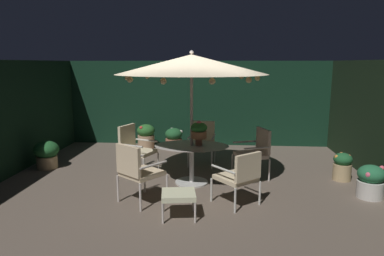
{
  "coord_description": "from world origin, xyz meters",
  "views": [
    {
      "loc": [
        0.63,
        -6.55,
        2.29
      ],
      "look_at": [
        0.1,
        -0.01,
        1.07
      ],
      "focal_mm": 32.58,
      "sensor_mm": 36.0,
      "label": 1
    }
  ],
  "objects_px": {
    "potted_plant_back_center": "(371,181)",
    "potted_plant_right_far": "(47,153)",
    "potted_plant_back_left": "(342,166)",
    "ottoman_footrest": "(179,196)",
    "patio_umbrella": "(192,65)",
    "patio_chair_south": "(203,140)",
    "potted_plant_left_far": "(174,138)",
    "centerpiece_planter": "(199,131)",
    "patio_dining_table": "(192,155)",
    "patio_chair_southeast": "(256,150)",
    "patio_chair_north": "(134,147)",
    "potted_plant_back_right": "(146,136)",
    "patio_chair_northeast": "(137,169)",
    "patio_chair_east": "(240,174)"
  },
  "relations": [
    {
      "from": "patio_chair_northeast",
      "to": "patio_chair_east",
      "type": "height_order",
      "value": "patio_chair_northeast"
    },
    {
      "from": "potted_plant_left_far",
      "to": "patio_umbrella",
      "type": "bearing_deg",
      "value": -75.48
    },
    {
      "from": "centerpiece_planter",
      "to": "ottoman_footrest",
      "type": "distance_m",
      "value": 1.7
    },
    {
      "from": "patio_dining_table",
      "to": "potted_plant_back_left",
      "type": "height_order",
      "value": "patio_dining_table"
    },
    {
      "from": "patio_dining_table",
      "to": "patio_chair_north",
      "type": "distance_m",
      "value": 1.34
    },
    {
      "from": "patio_chair_southeast",
      "to": "potted_plant_right_far",
      "type": "relative_size",
      "value": 1.63
    },
    {
      "from": "patio_chair_northeast",
      "to": "potted_plant_back_right",
      "type": "height_order",
      "value": "patio_chair_northeast"
    },
    {
      "from": "patio_chair_south",
      "to": "patio_chair_southeast",
      "type": "bearing_deg",
      "value": -38.32
    },
    {
      "from": "patio_chair_south",
      "to": "ottoman_footrest",
      "type": "bearing_deg",
      "value": -94.23
    },
    {
      "from": "centerpiece_planter",
      "to": "potted_plant_right_far",
      "type": "distance_m",
      "value": 3.55
    },
    {
      "from": "centerpiece_planter",
      "to": "patio_dining_table",
      "type": "bearing_deg",
      "value": 176.67
    },
    {
      "from": "patio_chair_north",
      "to": "centerpiece_planter",
      "type": "bearing_deg",
      "value": -20.11
    },
    {
      "from": "potted_plant_back_left",
      "to": "patio_umbrella",
      "type": "bearing_deg",
      "value": -172.02
    },
    {
      "from": "potted_plant_back_left",
      "to": "ottoman_footrest",
      "type": "bearing_deg",
      "value": -147.18
    },
    {
      "from": "patio_chair_southeast",
      "to": "potted_plant_back_center",
      "type": "xyz_separation_m",
      "value": [
        1.88,
        -0.94,
        -0.28
      ]
    },
    {
      "from": "patio_dining_table",
      "to": "potted_plant_right_far",
      "type": "height_order",
      "value": "patio_dining_table"
    },
    {
      "from": "centerpiece_planter",
      "to": "patio_chair_east",
      "type": "xyz_separation_m",
      "value": [
        0.73,
        -1.0,
        -0.52
      ]
    },
    {
      "from": "patio_chair_south",
      "to": "potted_plant_right_far",
      "type": "height_order",
      "value": "patio_chair_south"
    },
    {
      "from": "patio_chair_southeast",
      "to": "patio_chair_east",
      "type": "bearing_deg",
      "value": -105.07
    },
    {
      "from": "potted_plant_back_center",
      "to": "potted_plant_right_far",
      "type": "bearing_deg",
      "value": 169.36
    },
    {
      "from": "patio_dining_table",
      "to": "patio_umbrella",
      "type": "bearing_deg",
      "value": 61.79
    },
    {
      "from": "patio_chair_northeast",
      "to": "patio_chair_southeast",
      "type": "xyz_separation_m",
      "value": [
        2.06,
        1.5,
        -0.01
      ]
    },
    {
      "from": "potted_plant_left_far",
      "to": "potted_plant_right_far",
      "type": "height_order",
      "value": "potted_plant_right_far"
    },
    {
      "from": "patio_umbrella",
      "to": "potted_plant_back_center",
      "type": "bearing_deg",
      "value": -9.01
    },
    {
      "from": "patio_umbrella",
      "to": "ottoman_footrest",
      "type": "height_order",
      "value": "patio_umbrella"
    },
    {
      "from": "potted_plant_right_far",
      "to": "patio_chair_southeast",
      "type": "bearing_deg",
      "value": -3.34
    },
    {
      "from": "patio_chair_southeast",
      "to": "potted_plant_back_right",
      "type": "height_order",
      "value": "patio_chair_southeast"
    },
    {
      "from": "ottoman_footrest",
      "to": "potted_plant_back_left",
      "type": "bearing_deg",
      "value": 32.82
    },
    {
      "from": "patio_chair_south",
      "to": "potted_plant_left_far",
      "type": "xyz_separation_m",
      "value": [
        -0.86,
        1.44,
        -0.27
      ]
    },
    {
      "from": "patio_chair_north",
      "to": "potted_plant_back_left",
      "type": "distance_m",
      "value": 4.22
    },
    {
      "from": "potted_plant_right_far",
      "to": "potted_plant_back_right",
      "type": "bearing_deg",
      "value": 48.94
    },
    {
      "from": "potted_plant_right_far",
      "to": "potted_plant_back_left",
      "type": "bearing_deg",
      "value": -2.66
    },
    {
      "from": "patio_chair_northeast",
      "to": "patio_chair_east",
      "type": "bearing_deg",
      "value": 1.99
    },
    {
      "from": "patio_chair_northeast",
      "to": "potted_plant_left_far",
      "type": "relative_size",
      "value": 1.82
    },
    {
      "from": "patio_chair_southeast",
      "to": "potted_plant_left_far",
      "type": "distance_m",
      "value": 3.06
    },
    {
      "from": "patio_chair_east",
      "to": "potted_plant_right_far",
      "type": "relative_size",
      "value": 1.48
    },
    {
      "from": "patio_chair_east",
      "to": "potted_plant_left_far",
      "type": "relative_size",
      "value": 1.62
    },
    {
      "from": "patio_chair_east",
      "to": "potted_plant_left_far",
      "type": "distance_m",
      "value": 4.09
    },
    {
      "from": "patio_chair_southeast",
      "to": "potted_plant_left_far",
      "type": "bearing_deg",
      "value": 130.36
    },
    {
      "from": "potted_plant_back_right",
      "to": "centerpiece_planter",
      "type": "bearing_deg",
      "value": -59.61
    },
    {
      "from": "patio_chair_northeast",
      "to": "patio_chair_south",
      "type": "xyz_separation_m",
      "value": [
        0.95,
        2.38,
        -0.03
      ]
    },
    {
      "from": "patio_dining_table",
      "to": "potted_plant_back_right",
      "type": "distance_m",
      "value": 3.13
    },
    {
      "from": "patio_umbrella",
      "to": "potted_plant_right_far",
      "type": "distance_m",
      "value": 3.86
    },
    {
      "from": "patio_chair_northeast",
      "to": "potted_plant_right_far",
      "type": "height_order",
      "value": "patio_chair_northeast"
    },
    {
      "from": "patio_chair_southeast",
      "to": "ottoman_footrest",
      "type": "bearing_deg",
      "value": -123.77
    },
    {
      "from": "ottoman_footrest",
      "to": "patio_umbrella",
      "type": "bearing_deg",
      "value": 87.42
    },
    {
      "from": "ottoman_footrest",
      "to": "potted_plant_back_right",
      "type": "relative_size",
      "value": 0.86
    },
    {
      "from": "patio_chair_north",
      "to": "potted_plant_right_far",
      "type": "distance_m",
      "value": 2.05
    },
    {
      "from": "potted_plant_left_far",
      "to": "potted_plant_right_far",
      "type": "bearing_deg",
      "value": -141.14
    },
    {
      "from": "centerpiece_planter",
      "to": "ottoman_footrest",
      "type": "xyz_separation_m",
      "value": [
        -0.21,
        -1.53,
        -0.69
      ]
    }
  ]
}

